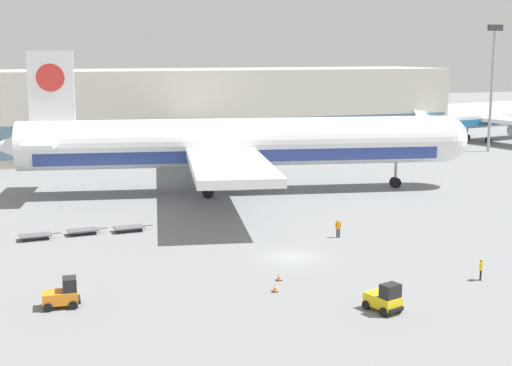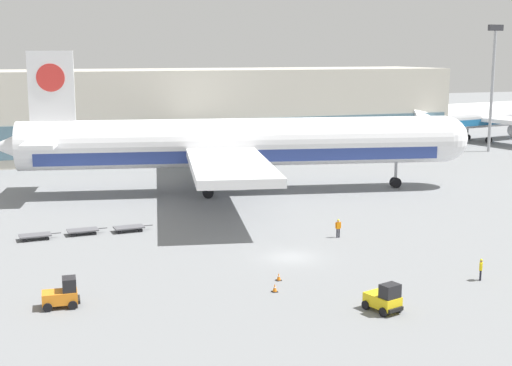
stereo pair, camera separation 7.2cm
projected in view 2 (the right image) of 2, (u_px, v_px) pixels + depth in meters
The scene contains 14 objects.
ground_plane at pixel (290, 257), 59.39m from camera, with size 400.00×400.00×0.00m, color slate.
terminal_building at pixel (191, 111), 120.43m from camera, with size 90.00×18.20×14.00m.
light_mast at pixel (493, 78), 120.23m from camera, with size 2.80×0.50×21.33m.
airplane_main at pixel (233, 145), 86.06m from camera, with size 57.45×48.63×17.00m.
airplane_distant at pixel (489, 116), 136.64m from camera, with size 47.40×40.06×14.00m.
baggage_tug_foreground at pixel (384, 299), 46.84m from camera, with size 2.18×2.73×2.00m.
baggage_tug_mid at pixel (62, 294), 47.69m from camera, with size 2.54×1.78×2.00m.
baggage_dolly_lead at pixel (35, 235), 64.90m from camera, with size 3.73×1.64×0.48m.
baggage_dolly_second at pixel (83, 230), 66.75m from camera, with size 3.73×1.64×0.48m.
baggage_dolly_third at pixel (129, 227), 67.84m from camera, with size 3.73×1.64×0.48m.
ground_crew_near at pixel (338, 227), 65.51m from camera, with size 0.57×0.24×1.74m.
ground_crew_far at pixel (481, 268), 53.24m from camera, with size 0.40×0.46×1.66m.
traffic_cone_near at pixel (275, 288), 50.78m from camera, with size 0.40×0.40×0.60m.
traffic_cone_far at pixel (279, 277), 53.31m from camera, with size 0.40×0.40×0.58m.
Camera 2 is at (-21.95, -52.99, 16.87)m, focal length 50.00 mm.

